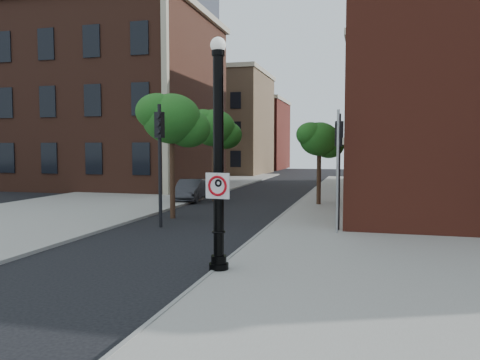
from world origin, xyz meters
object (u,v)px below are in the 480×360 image
(lamppost, at_px, (219,166))
(no_parking_sign, at_px, (218,186))
(traffic_signal_left, at_px, (160,145))
(traffic_signal_right, at_px, (339,153))
(parked_car, at_px, (190,190))

(lamppost, distance_m, no_parking_sign, 0.51)
(traffic_signal_left, xyz_separation_m, traffic_signal_right, (7.09, 0.55, -0.32))
(lamppost, xyz_separation_m, traffic_signal_right, (2.65, 6.68, 0.27))
(no_parking_sign, bearing_deg, traffic_signal_right, 76.18)
(traffic_signal_right, bearing_deg, no_parking_sign, -123.31)
(lamppost, bearing_deg, no_parking_sign, -82.03)
(traffic_signal_right, bearing_deg, traffic_signal_left, 172.22)
(parked_car, bearing_deg, no_parking_sign, -74.11)
(no_parking_sign, bearing_deg, lamppost, 105.22)
(lamppost, xyz_separation_m, no_parking_sign, (0.02, -0.16, -0.48))
(no_parking_sign, relative_size, parked_car, 0.16)
(no_parking_sign, height_order, parked_car, no_parking_sign)
(no_parking_sign, relative_size, traffic_signal_left, 0.13)
(lamppost, height_order, traffic_signal_left, lamppost)
(traffic_signal_left, bearing_deg, parked_car, 110.07)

